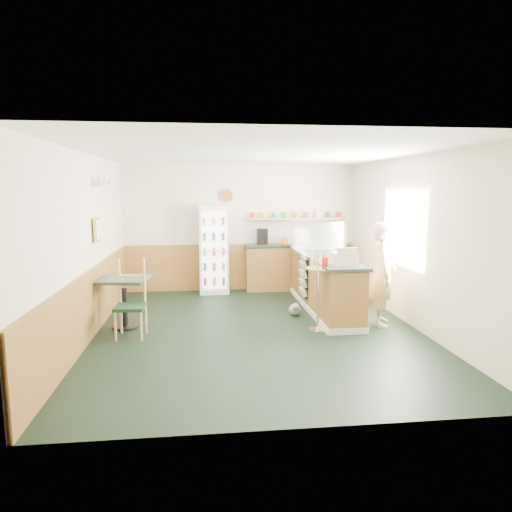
{
  "coord_description": "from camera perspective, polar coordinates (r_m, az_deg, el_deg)",
  "views": [
    {
      "loc": [
        -0.8,
        -6.83,
        2.17
      ],
      "look_at": [
        0.06,
        0.6,
        1.08
      ],
      "focal_mm": 32.0,
      "sensor_mm": 36.0,
      "label": 1
    }
  ],
  "objects": [
    {
      "name": "cash_register",
      "position": [
        7.17,
        10.92,
        -0.36
      ],
      "size": [
        0.36,
        0.38,
        0.2
      ],
      "primitive_type": "cube",
      "rotation": [
        0.0,
        0.0,
        0.03
      ],
      "color": "beige",
      "rests_on": "service_counter"
    },
    {
      "name": "room_envelope",
      "position": [
        7.61,
        -2.27,
        3.41
      ],
      "size": [
        5.04,
        6.02,
        2.72
      ],
      "color": "silver",
      "rests_on": "ground"
    },
    {
      "name": "drinks_fridge",
      "position": [
        9.65,
        -5.3,
        0.82
      ],
      "size": [
        0.61,
        0.53,
        1.85
      ],
      "color": "white",
      "rests_on": "ground"
    },
    {
      "name": "cafe_chair",
      "position": [
        7.06,
        -15.37,
        -4.87
      ],
      "size": [
        0.45,
        0.45,
        1.15
      ],
      "rotation": [
        0.0,
        0.0,
        -0.05
      ],
      "color": "black",
      "rests_on": "ground"
    },
    {
      "name": "display_case",
      "position": [
        8.69,
        7.76,
        2.35
      ],
      "size": [
        0.97,
        0.51,
        0.55
      ],
      "color": "silver",
      "rests_on": "service_counter"
    },
    {
      "name": "cafe_table",
      "position": [
        7.47,
        -16.14,
        -4.44
      ],
      "size": [
        0.82,
        0.82,
        0.8
      ],
      "rotation": [
        0.0,
        0.0,
        -0.14
      ],
      "color": "black",
      "rests_on": "ground"
    },
    {
      "name": "ground",
      "position": [
        7.21,
        0.07,
        -9.22
      ],
      "size": [
        6.0,
        6.0,
        0.0
      ],
      "primitive_type": "plane",
      "color": "black",
      "rests_on": "ground"
    },
    {
      "name": "dog_doorstop",
      "position": [
        8.0,
        4.87,
        -6.63
      ],
      "size": [
        0.2,
        0.26,
        0.24
      ],
      "rotation": [
        0.0,
        0.0,
        -0.24
      ],
      "color": "gray",
      "rests_on": "ground"
    },
    {
      "name": "shopkeeper",
      "position": [
        7.58,
        15.6,
        -2.19
      ],
      "size": [
        0.56,
        0.66,
        1.66
      ],
      "primitive_type": "imported",
      "rotation": [
        0.0,
        0.0,
        1.23
      ],
      "color": "tan",
      "rests_on": "ground"
    },
    {
      "name": "back_counter",
      "position": [
        9.97,
        4.99,
        -1.11
      ],
      "size": [
        2.24,
        0.42,
        1.69
      ],
      "color": "#A77835",
      "rests_on": "ground"
    },
    {
      "name": "condiment_stand",
      "position": [
        7.07,
        7.82,
        -3.29
      ],
      "size": [
        0.37,
        0.37,
        1.15
      ],
      "rotation": [
        0.0,
        0.0,
        -0.27
      ],
      "color": "silver",
      "rests_on": "ground"
    },
    {
      "name": "newspaper_rack",
      "position": [
        8.35,
        5.91,
        -2.3
      ],
      "size": [
        0.09,
        0.41,
        0.82
      ],
      "color": "black",
      "rests_on": "ground"
    },
    {
      "name": "service_counter",
      "position": [
        8.37,
        8.44,
        -3.59
      ],
      "size": [
        0.68,
        3.01,
        1.01
      ],
      "color": "#A77835",
      "rests_on": "ground"
    }
  ]
}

